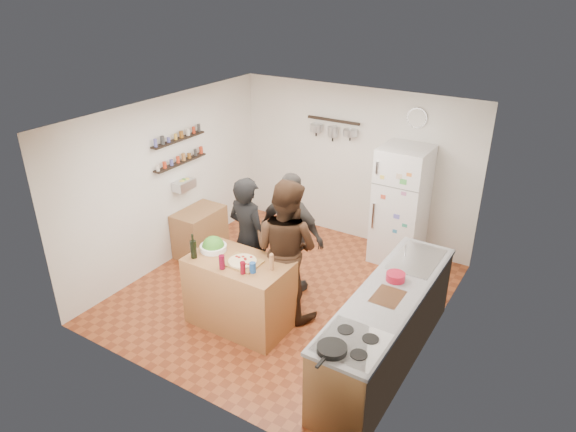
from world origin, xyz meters
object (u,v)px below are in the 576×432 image
Objects in this scene: skillet at (332,349)px; prep_island at (240,293)px; fridge at (401,205)px; side_table at (200,232)px; salt_canister at (253,268)px; red_bowl at (396,277)px; person_center at (286,249)px; person_left at (248,238)px; salad_bowl at (213,248)px; wine_bottle at (193,249)px; counter_run at (387,329)px; pepper_mill at (272,263)px; person_back at (291,235)px; wall_clock at (417,118)px.

prep_island is at bearing 153.27° from skillet.
fridge is 3.11m from side_table.
prep_island is 0.69× the size of fridge.
salt_canister is 1.62m from red_bowl.
person_center is 2.30× the size of side_table.
salad_bowl is at bearing 85.44° from person_left.
wine_bottle is 0.81m from salt_canister.
person_left is at bearing 143.80° from skillet.
person_left is at bearing 115.88° from prep_island.
counter_run is 1.46× the size of fridge.
prep_island is at bearing 59.79° from person_center.
person_back reaches higher than pepper_mill.
person_center is (-0.11, 0.48, -0.07)m from pepper_mill.
person_back is at bearing 81.65° from prep_island.
side_table is at bearing 149.13° from skillet.
salt_canister is at bearing 137.51° from person_left.
side_table is at bearing 0.51° from person_back.
fridge reaches higher than wine_bottle.
wine_bottle reaches higher than side_table.
wall_clock is (1.56, 3.15, 1.13)m from wine_bottle.
person_center is 0.70× the size of counter_run.
person_center is 8.61× the size of red_bowl.
pepper_mill is 1.34× the size of salt_canister.
pepper_mill reaches higher than skillet.
pepper_mill is at bearing -103.50° from fridge.
skillet is at bearing -26.73° from prep_island.
red_bowl is 3.49m from side_table.
wine_bottle is 1.13m from person_center.
salt_canister is 0.05× the size of counter_run.
salt_canister is (0.72, -0.17, 0.03)m from salad_bowl.
fridge is at bearing -114.06° from person_back.
red_bowl is 2.73m from wall_clock.
salt_canister is at bearing -164.47° from counter_run.
counter_run is 1.27m from skillet.
side_table is (-1.21, 1.08, -0.58)m from salad_bowl.
person_left is at bearing 171.74° from counter_run.
wall_clock is at bearing 78.00° from pepper_mill.
salad_bowl is 0.74m from salt_canister.
skillet is at bearing -27.73° from salt_canister.
person_back is 2.17× the size of side_table.
salad_bowl is at bearing -120.16° from fridge.
salt_canister is at bearing -131.42° from pepper_mill.
pepper_mill is at bearing 15.87° from wine_bottle.
pepper_mill is 0.21× the size of side_table.
person_left is at bearing -4.10° from person_center.
wine_bottle is at bearing -167.32° from counter_run.
salad_bowl is 0.13× the size of counter_run.
counter_run is 3.29× the size of side_table.
red_bowl is (2.18, 0.52, 0.02)m from salad_bowl.
counter_run is (2.23, 0.25, -0.49)m from salad_bowl.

